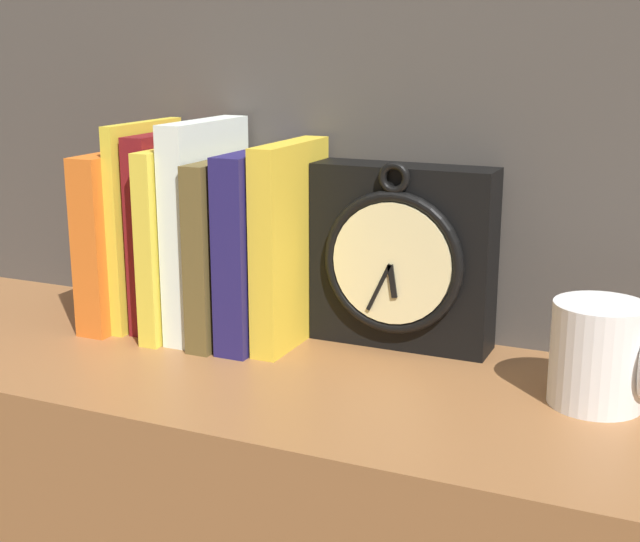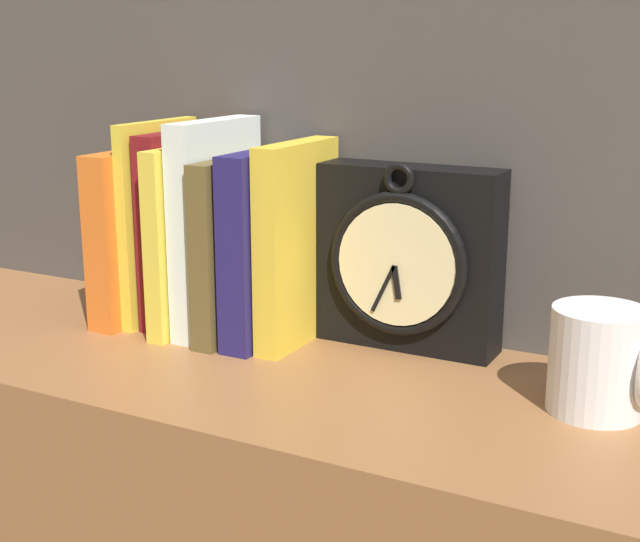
% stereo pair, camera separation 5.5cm
% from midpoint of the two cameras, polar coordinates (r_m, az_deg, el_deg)
% --- Properties ---
extents(clock, '(0.20, 0.07, 0.20)m').
position_cam_midpoint_polar(clock, '(0.95, 3.55, 0.88)').
color(clock, black).
rests_on(clock, bookshelf).
extents(book_slot0_orange, '(0.04, 0.15, 0.20)m').
position_cam_midpoint_polar(book_slot0_orange, '(1.07, -13.79, 2.10)').
color(book_slot0_orange, orange).
rests_on(book_slot0_orange, bookshelf).
extents(book_slot1_yellow, '(0.01, 0.14, 0.23)m').
position_cam_midpoint_polar(book_slot1_yellow, '(1.05, -12.49, 2.97)').
color(book_slot1_yellow, yellow).
rests_on(book_slot1_yellow, bookshelf).
extents(book_slot2_maroon, '(0.03, 0.13, 0.22)m').
position_cam_midpoint_polar(book_slot2_maroon, '(1.04, -11.18, 2.60)').
color(book_slot2_maroon, maroon).
rests_on(book_slot2_maroon, bookshelf).
extents(book_slot3_yellow, '(0.02, 0.16, 0.21)m').
position_cam_midpoint_polar(book_slot3_yellow, '(1.02, -10.33, 2.00)').
color(book_slot3_yellow, yellow).
rests_on(book_slot3_yellow, bookshelf).
extents(book_slot4_white, '(0.03, 0.15, 0.24)m').
position_cam_midpoint_polar(book_slot4_white, '(1.00, -8.84, 2.72)').
color(book_slot4_white, white).
rests_on(book_slot4_white, bookshelf).
extents(book_slot5_brown, '(0.03, 0.15, 0.20)m').
position_cam_midpoint_polar(book_slot5_brown, '(0.99, -7.39, 1.43)').
color(book_slot5_brown, brown).
rests_on(book_slot5_brown, bookshelf).
extents(book_slot6_navy, '(0.04, 0.15, 0.21)m').
position_cam_midpoint_polar(book_slot6_navy, '(0.97, -5.49, 1.54)').
color(book_slot6_navy, navy).
rests_on(book_slot6_navy, bookshelf).
extents(book_slot7_yellow, '(0.03, 0.14, 0.22)m').
position_cam_midpoint_polar(book_slot7_yellow, '(0.96, -3.57, 1.70)').
color(book_slot7_yellow, yellow).
rests_on(book_slot7_yellow, bookshelf).
extents(mug, '(0.09, 0.08, 0.10)m').
position_cam_midpoint_polar(mug, '(0.83, 15.78, -5.20)').
color(mug, white).
rests_on(mug, bookshelf).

